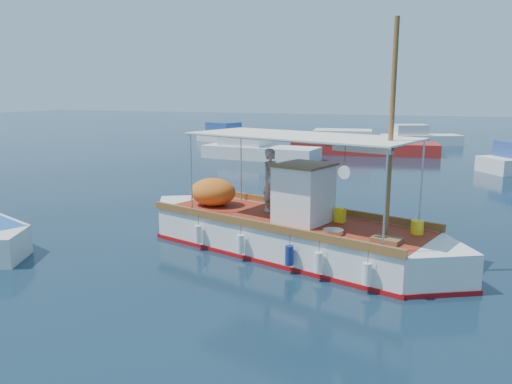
% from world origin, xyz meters
% --- Properties ---
extents(ground, '(160.00, 160.00, 0.00)m').
position_xyz_m(ground, '(0.00, 0.00, 0.00)').
color(ground, black).
rests_on(ground, ground).
extents(fishing_caique, '(9.26, 4.49, 5.88)m').
position_xyz_m(fishing_caique, '(0.31, -0.39, 0.52)').
color(fishing_caique, white).
rests_on(fishing_caique, ground).
extents(bg_boat_nw, '(7.39, 2.92, 1.80)m').
position_xyz_m(bg_boat_nw, '(-6.96, 16.55, 0.49)').
color(bg_boat_nw, silver).
rests_on(bg_boat_nw, ground).
extents(bg_boat_n, '(9.89, 4.08, 1.80)m').
position_xyz_m(bg_boat_n, '(-1.44, 21.46, 0.49)').
color(bg_boat_n, '#A2201B').
rests_on(bg_boat_n, ground).
extents(bg_boat_far_w, '(6.43, 4.14, 1.80)m').
position_xyz_m(bg_boat_far_w, '(-12.95, 25.74, 0.49)').
color(bg_boat_far_w, silver).
rests_on(bg_boat_far_w, ground).
extents(bg_boat_far_n, '(6.30, 4.09, 1.80)m').
position_xyz_m(bg_boat_far_n, '(1.97, 28.80, 0.49)').
color(bg_boat_far_n, silver).
rests_on(bg_boat_far_n, ground).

